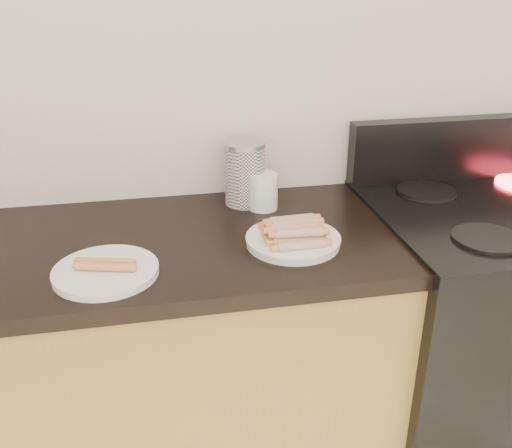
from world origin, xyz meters
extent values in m
cube|color=silver|center=(0.00, 2.00, 1.30)|extent=(4.00, 0.04, 2.60)
cube|color=black|center=(0.78, 1.68, 0.45)|extent=(0.76, 0.65, 0.90)
cube|color=black|center=(0.78, 1.68, 0.91)|extent=(0.76, 0.65, 0.01)
cube|color=black|center=(0.78, 1.96, 1.01)|extent=(0.76, 0.06, 0.20)
cylinder|color=black|center=(0.61, 1.51, 0.92)|extent=(0.18, 0.18, 0.01)
cylinder|color=black|center=(0.61, 1.84, 0.92)|extent=(0.18, 0.18, 0.01)
cylinder|color=white|center=(0.12, 1.60, 0.91)|extent=(0.31, 0.31, 0.02)
cylinder|color=white|center=(-0.34, 1.53, 0.91)|extent=(0.32, 0.32, 0.02)
cylinder|color=brown|center=(0.12, 1.53, 0.93)|extent=(0.12, 0.03, 0.03)
cylinder|color=brown|center=(0.12, 1.56, 0.93)|extent=(0.12, 0.03, 0.03)
cylinder|color=brown|center=(0.12, 1.59, 0.93)|extent=(0.12, 0.03, 0.03)
cylinder|color=brown|center=(0.12, 1.62, 0.93)|extent=(0.12, 0.03, 0.03)
cylinder|color=brown|center=(0.12, 1.64, 0.93)|extent=(0.12, 0.03, 0.03)
cylinder|color=brown|center=(0.12, 1.67, 0.93)|extent=(0.12, 0.03, 0.03)
cylinder|color=brown|center=(0.12, 1.56, 0.95)|extent=(0.12, 0.03, 0.03)
cylinder|color=brown|center=(0.12, 1.59, 0.95)|extent=(0.12, 0.03, 0.03)
cylinder|color=brown|center=(0.12, 1.62, 0.95)|extent=(0.12, 0.03, 0.03)
cylinder|color=brown|center=(0.12, 1.64, 0.95)|extent=(0.12, 0.03, 0.03)
cylinder|color=tan|center=(-0.34, 1.52, 0.93)|extent=(0.13, 0.05, 0.02)
cylinder|color=tan|center=(-0.34, 1.55, 0.93)|extent=(0.13, 0.05, 0.02)
cylinder|color=white|center=(0.05, 1.90, 0.99)|extent=(0.12, 0.12, 0.18)
cylinder|color=silver|center=(0.05, 1.90, 1.08)|extent=(0.12, 0.12, 0.01)
cylinder|color=white|center=(0.09, 1.85, 0.95)|extent=(0.11, 0.11, 0.11)
camera|label=1|loc=(-0.23, 0.33, 1.56)|focal=40.00mm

